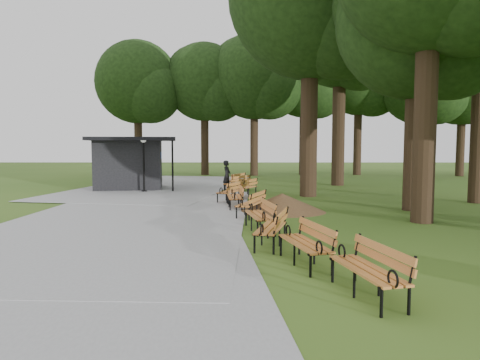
{
  "coord_description": "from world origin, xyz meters",
  "views": [
    {
      "loc": [
        -0.15,
        -11.62,
        2.46
      ],
      "look_at": [
        -0.21,
        5.21,
        1.1
      ],
      "focal_mm": 32.6,
      "sensor_mm": 36.0,
      "label": 1
    }
  ],
  "objects_px": {
    "bench_0": "(367,270)",
    "bench_5": "(235,197)",
    "kiosk": "(129,163)",
    "bench_8": "(237,183)",
    "bench_6": "(231,191)",
    "lawn_tree_1": "(416,21)",
    "bench_4": "(251,204)",
    "dirt_mound": "(282,203)",
    "bench_1": "(305,244)",
    "person": "(227,176)",
    "lawn_tree_4": "(340,37)",
    "bench_9": "(235,181)",
    "bench_3": "(259,215)",
    "bench_2": "(271,228)",
    "lamp_post": "(144,152)",
    "bench_7": "(244,188)"
  },
  "relations": [
    {
      "from": "bench_4",
      "to": "dirt_mound",
      "type": "bearing_deg",
      "value": 149.31
    },
    {
      "from": "lamp_post",
      "to": "bench_2",
      "type": "bearing_deg",
      "value": -64.35
    },
    {
      "from": "dirt_mound",
      "to": "bench_0",
      "type": "bearing_deg",
      "value": -86.59
    },
    {
      "from": "kiosk",
      "to": "bench_8",
      "type": "xyz_separation_m",
      "value": [
        6.03,
        -1.36,
        -1.0
      ]
    },
    {
      "from": "person",
      "to": "kiosk",
      "type": "bearing_deg",
      "value": 97.89
    },
    {
      "from": "lawn_tree_1",
      "to": "bench_0",
      "type": "bearing_deg",
      "value": -114.76
    },
    {
      "from": "bench_9",
      "to": "lawn_tree_4",
      "type": "bearing_deg",
      "value": 132.82
    },
    {
      "from": "bench_3",
      "to": "lawn_tree_1",
      "type": "distance_m",
      "value": 9.64
    },
    {
      "from": "bench_0",
      "to": "lawn_tree_1",
      "type": "relative_size",
      "value": 0.19
    },
    {
      "from": "kiosk",
      "to": "lamp_post",
      "type": "distance_m",
      "value": 2.24
    },
    {
      "from": "person",
      "to": "bench_8",
      "type": "bearing_deg",
      "value": -105.48
    },
    {
      "from": "bench_1",
      "to": "bench_5",
      "type": "height_order",
      "value": "same"
    },
    {
      "from": "bench_4",
      "to": "bench_7",
      "type": "relative_size",
      "value": 1.0
    },
    {
      "from": "person",
      "to": "bench_7",
      "type": "bearing_deg",
      "value": -143.59
    },
    {
      "from": "lamp_post",
      "to": "bench_1",
      "type": "distance_m",
      "value": 15.2
    },
    {
      "from": "bench_6",
      "to": "bench_8",
      "type": "xyz_separation_m",
      "value": [
        0.24,
        4.05,
        0.0
      ]
    },
    {
      "from": "bench_7",
      "to": "bench_6",
      "type": "bearing_deg",
      "value": 5.0
    },
    {
      "from": "bench_6",
      "to": "bench_9",
      "type": "xyz_separation_m",
      "value": [
        0.08,
        5.79,
        0.0
      ]
    },
    {
      "from": "bench_3",
      "to": "lawn_tree_1",
      "type": "height_order",
      "value": "lawn_tree_1"
    },
    {
      "from": "bench_5",
      "to": "bench_9",
      "type": "height_order",
      "value": "same"
    },
    {
      "from": "bench_8",
      "to": "bench_7",
      "type": "bearing_deg",
      "value": 42.53
    },
    {
      "from": "bench_0",
      "to": "bench_6",
      "type": "bearing_deg",
      "value": 179.11
    },
    {
      "from": "bench_2",
      "to": "bench_8",
      "type": "bearing_deg",
      "value": -161.4
    },
    {
      "from": "bench_4",
      "to": "bench_5",
      "type": "relative_size",
      "value": 1.0
    },
    {
      "from": "person",
      "to": "lamp_post",
      "type": "bearing_deg",
      "value": 118.41
    },
    {
      "from": "bench_1",
      "to": "bench_6",
      "type": "relative_size",
      "value": 1.0
    },
    {
      "from": "bench_1",
      "to": "bench_5",
      "type": "relative_size",
      "value": 1.0
    },
    {
      "from": "bench_1",
      "to": "person",
      "type": "bearing_deg",
      "value": 173.77
    },
    {
      "from": "bench_2",
      "to": "bench_1",
      "type": "bearing_deg",
      "value": 33.27
    },
    {
      "from": "lawn_tree_4",
      "to": "bench_9",
      "type": "bearing_deg",
      "value": -163.14
    },
    {
      "from": "bench_6",
      "to": "lawn_tree_1",
      "type": "relative_size",
      "value": 0.19
    },
    {
      "from": "bench_2",
      "to": "bench_9",
      "type": "relative_size",
      "value": 1.0
    },
    {
      "from": "lamp_post",
      "to": "bench_5",
      "type": "distance_m",
      "value": 7.59
    },
    {
      "from": "bench_1",
      "to": "bench_4",
      "type": "xyz_separation_m",
      "value": [
        -0.97,
        6.12,
        0.0
      ]
    },
    {
      "from": "lamp_post",
      "to": "bench_5",
      "type": "height_order",
      "value": "lamp_post"
    },
    {
      "from": "bench_1",
      "to": "bench_2",
      "type": "distance_m",
      "value": 1.78
    },
    {
      "from": "bench_7",
      "to": "kiosk",
      "type": "bearing_deg",
      "value": -94.65
    },
    {
      "from": "bench_0",
      "to": "bench_5",
      "type": "bearing_deg",
      "value": -179.72
    },
    {
      "from": "bench_5",
      "to": "lawn_tree_1",
      "type": "distance_m",
      "value": 9.35
    },
    {
      "from": "bench_7",
      "to": "bench_8",
      "type": "xyz_separation_m",
      "value": [
        -0.38,
        2.44,
        0.0
      ]
    },
    {
      "from": "bench_5",
      "to": "bench_8",
      "type": "xyz_separation_m",
      "value": [
        0.03,
        6.06,
        0.0
      ]
    },
    {
      "from": "bench_6",
      "to": "lawn_tree_4",
      "type": "height_order",
      "value": "lawn_tree_4"
    },
    {
      "from": "person",
      "to": "bench_0",
      "type": "relative_size",
      "value": 0.86
    },
    {
      "from": "bench_9",
      "to": "lawn_tree_1",
      "type": "xyz_separation_m",
      "value": [
        6.78,
        -8.31,
        6.54
      ]
    },
    {
      "from": "dirt_mound",
      "to": "bench_7",
      "type": "height_order",
      "value": "bench_7"
    },
    {
      "from": "dirt_mound",
      "to": "bench_8",
      "type": "bearing_deg",
      "value": 103.85
    },
    {
      "from": "kiosk",
      "to": "bench_3",
      "type": "distance_m",
      "value": 13.72
    },
    {
      "from": "bench_4",
      "to": "bench_6",
      "type": "xyz_separation_m",
      "value": [
        -0.8,
        3.94,
        0.0
      ]
    },
    {
      "from": "bench_7",
      "to": "lawn_tree_4",
      "type": "relative_size",
      "value": 0.16
    },
    {
      "from": "bench_8",
      "to": "bench_9",
      "type": "relative_size",
      "value": 1.0
    }
  ]
}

